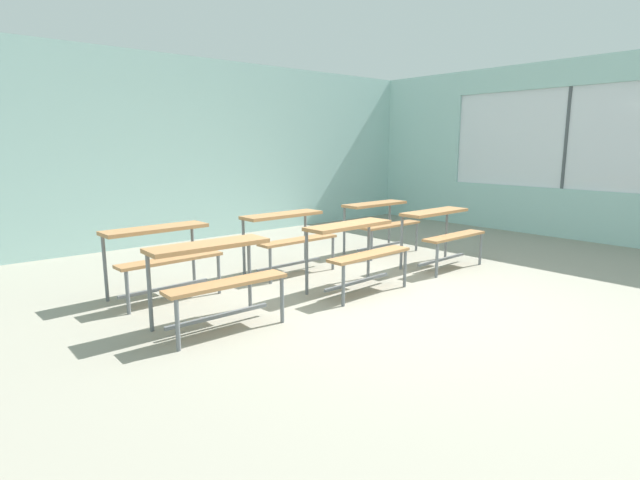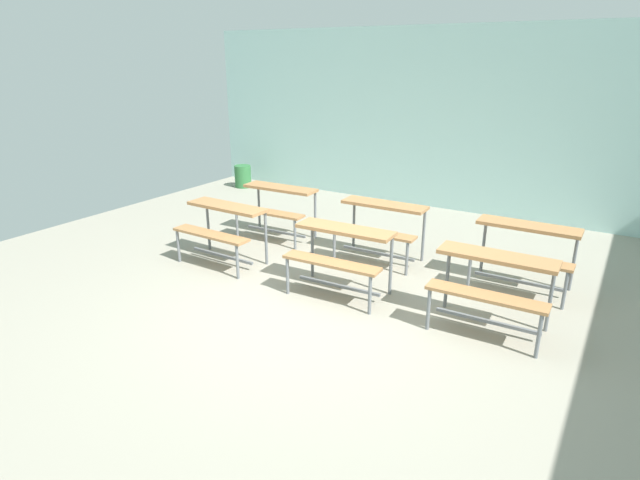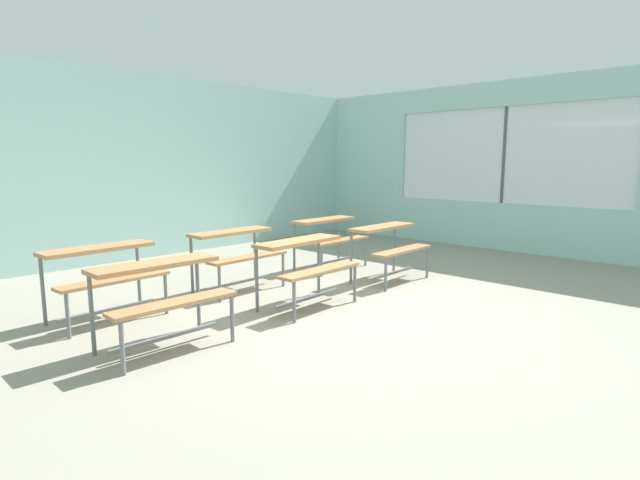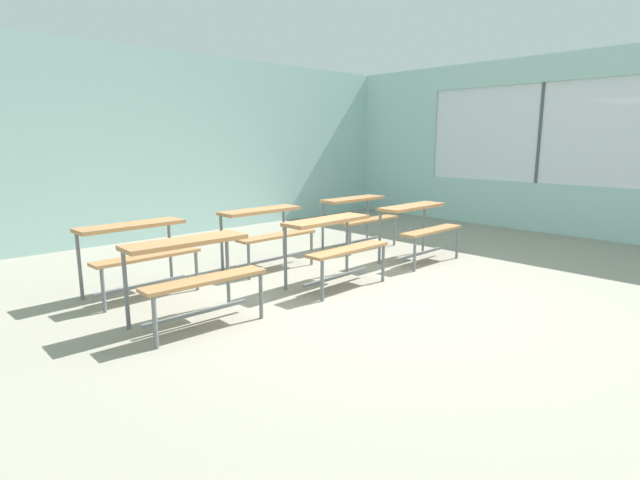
# 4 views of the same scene
# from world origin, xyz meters

# --- Properties ---
(ground) EXTENTS (10.00, 9.00, 0.05)m
(ground) POSITION_xyz_m (0.00, 0.00, -0.03)
(ground) COLOR gray
(wall_back) EXTENTS (10.00, 0.12, 3.00)m
(wall_back) POSITION_xyz_m (0.00, 4.50, 1.50)
(wall_back) COLOR #A8D1CC
(wall_back) RESTS_ON ground
(desk_bench_r0c0) EXTENTS (1.11, 0.61, 0.74)m
(desk_bench_r0c0) POSITION_xyz_m (-1.73, 0.52, 0.56)
(desk_bench_r0c0) COLOR #A87547
(desk_bench_r0c0) RESTS_ON ground
(desk_bench_r0c1) EXTENTS (1.12, 0.64, 0.74)m
(desk_bench_r0c1) POSITION_xyz_m (-0.00, 0.51, 0.56)
(desk_bench_r0c1) COLOR #A87547
(desk_bench_r0c1) RESTS_ON ground
(desk_bench_r0c2) EXTENTS (1.11, 0.61, 0.74)m
(desk_bench_r0c2) POSITION_xyz_m (1.62, 0.56, 0.56)
(desk_bench_r0c2) COLOR #A87547
(desk_bench_r0c2) RESTS_ON ground
(desk_bench_r1c0) EXTENTS (1.12, 0.63, 0.74)m
(desk_bench_r1c0) POSITION_xyz_m (-1.72, 1.67, 0.56)
(desk_bench_r1c0) COLOR #A87547
(desk_bench_r1c0) RESTS_ON ground
(desk_bench_r1c1) EXTENTS (1.11, 0.61, 0.74)m
(desk_bench_r1c1) POSITION_xyz_m (-0.07, 1.65, 0.56)
(desk_bench_r1c1) COLOR #A87547
(desk_bench_r1c1) RESTS_ON ground
(desk_bench_r1c2) EXTENTS (1.10, 0.60, 0.74)m
(desk_bench_r1c2) POSITION_xyz_m (1.68, 1.69, 0.56)
(desk_bench_r1c2) COLOR #A87547
(desk_bench_r1c2) RESTS_ON ground
(trash_bin) EXTENTS (0.33, 0.33, 0.44)m
(trash_bin) POSITION_xyz_m (-4.16, 3.82, 0.22)
(trash_bin) COLOR #2D6B38
(trash_bin) RESTS_ON ground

